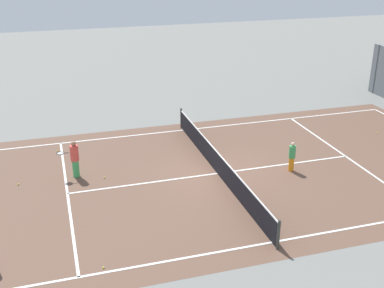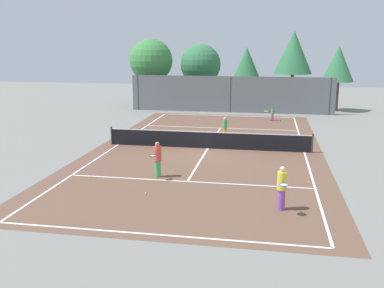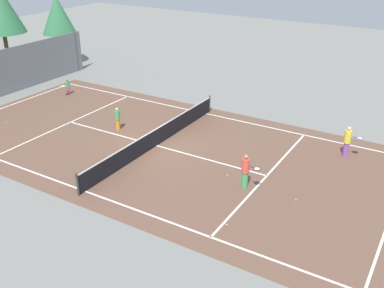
{
  "view_description": "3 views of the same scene",
  "coord_description": "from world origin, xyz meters",
  "px_view_note": "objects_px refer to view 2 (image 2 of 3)",
  "views": [
    {
      "loc": [
        18.01,
        -6.58,
        9.41
      ],
      "look_at": [
        -1.15,
        -0.82,
        1.04
      ],
      "focal_mm": 45.65,
      "sensor_mm": 36.0,
      "label": 1
    },
    {
      "loc": [
        3.45,
        -24.53,
        5.97
      ],
      "look_at": [
        -0.49,
        -2.51,
        0.81
      ],
      "focal_mm": 40.72,
      "sensor_mm": 36.0,
      "label": 2
    },
    {
      "loc": [
        -17.53,
        -12.83,
        10.42
      ],
      "look_at": [
        -1.03,
        -2.87,
        1.23
      ],
      "focal_mm": 41.47,
      "sensor_mm": 36.0,
      "label": 3
    }
  ],
  "objects_px": {
    "player_2": "(272,113)",
    "tennis_ball_4": "(90,177)",
    "tennis_ball_1": "(308,182)",
    "player_1": "(282,188)",
    "player_0": "(225,127)",
    "tennis_ball_0": "(199,119)",
    "player_3": "(158,159)",
    "tennis_ball_3": "(174,170)",
    "tennis_ball_5": "(282,121)",
    "tennis_ball_2": "(146,193)"
  },
  "relations": [
    {
      "from": "tennis_ball_2",
      "to": "player_2",
      "type": "bearing_deg",
      "value": 74.82
    },
    {
      "from": "player_2",
      "to": "tennis_ball_4",
      "type": "distance_m",
      "value": 18.76
    },
    {
      "from": "tennis_ball_0",
      "to": "player_2",
      "type": "bearing_deg",
      "value": 6.05
    },
    {
      "from": "tennis_ball_5",
      "to": "tennis_ball_1",
      "type": "bearing_deg",
      "value": -87.15
    },
    {
      "from": "tennis_ball_1",
      "to": "player_0",
      "type": "bearing_deg",
      "value": 117.66
    },
    {
      "from": "player_2",
      "to": "tennis_ball_5",
      "type": "height_order",
      "value": "player_2"
    },
    {
      "from": "player_2",
      "to": "tennis_ball_1",
      "type": "bearing_deg",
      "value": -84.26
    },
    {
      "from": "tennis_ball_2",
      "to": "player_0",
      "type": "bearing_deg",
      "value": 80.03
    },
    {
      "from": "player_3",
      "to": "tennis_ball_0",
      "type": "xyz_separation_m",
      "value": [
        -0.59,
        15.62,
        -0.82
      ]
    },
    {
      "from": "tennis_ball_3",
      "to": "tennis_ball_5",
      "type": "distance_m",
      "value": 15.93
    },
    {
      "from": "player_2",
      "to": "tennis_ball_3",
      "type": "height_order",
      "value": "player_2"
    },
    {
      "from": "player_0",
      "to": "tennis_ball_4",
      "type": "height_order",
      "value": "player_0"
    },
    {
      "from": "player_0",
      "to": "player_2",
      "type": "bearing_deg",
      "value": 66.9
    },
    {
      "from": "player_1",
      "to": "tennis_ball_3",
      "type": "relative_size",
      "value": 25.06
    },
    {
      "from": "player_1",
      "to": "tennis_ball_4",
      "type": "distance_m",
      "value": 8.92
    },
    {
      "from": "tennis_ball_0",
      "to": "tennis_ball_3",
      "type": "height_order",
      "value": "same"
    },
    {
      "from": "tennis_ball_1",
      "to": "tennis_ball_5",
      "type": "distance_m",
      "value": 15.81
    },
    {
      "from": "player_2",
      "to": "player_3",
      "type": "distance_m",
      "value": 17.03
    },
    {
      "from": "tennis_ball_4",
      "to": "tennis_ball_5",
      "type": "height_order",
      "value": "same"
    },
    {
      "from": "player_1",
      "to": "player_3",
      "type": "distance_m",
      "value": 6.33
    },
    {
      "from": "player_1",
      "to": "tennis_ball_0",
      "type": "xyz_separation_m",
      "value": [
        -6.09,
        18.75,
        -0.82
      ]
    },
    {
      "from": "tennis_ball_3",
      "to": "player_3",
      "type": "bearing_deg",
      "value": -114.41
    },
    {
      "from": "player_0",
      "to": "player_2",
      "type": "relative_size",
      "value": 1.24
    },
    {
      "from": "player_3",
      "to": "tennis_ball_4",
      "type": "xyz_separation_m",
      "value": [
        -3.03,
        -0.64,
        -0.82
      ]
    },
    {
      "from": "player_1",
      "to": "tennis_ball_0",
      "type": "bearing_deg",
      "value": 107.99
    },
    {
      "from": "player_0",
      "to": "player_3",
      "type": "distance_m",
      "value": 9.38
    },
    {
      "from": "tennis_ball_1",
      "to": "player_2",
      "type": "bearing_deg",
      "value": 95.74
    },
    {
      "from": "player_3",
      "to": "tennis_ball_3",
      "type": "relative_size",
      "value": 24.96
    },
    {
      "from": "player_1",
      "to": "tennis_ball_4",
      "type": "bearing_deg",
      "value": 163.71
    },
    {
      "from": "tennis_ball_1",
      "to": "tennis_ball_3",
      "type": "relative_size",
      "value": 1.0
    },
    {
      "from": "tennis_ball_1",
      "to": "tennis_ball_5",
      "type": "relative_size",
      "value": 1.0
    },
    {
      "from": "player_0",
      "to": "player_1",
      "type": "bearing_deg",
      "value": -74.67
    },
    {
      "from": "player_0",
      "to": "tennis_ball_4",
      "type": "xyz_separation_m",
      "value": [
        -5.16,
        -9.78,
        -0.66
      ]
    },
    {
      "from": "tennis_ball_3",
      "to": "tennis_ball_4",
      "type": "distance_m",
      "value": 3.96
    },
    {
      "from": "tennis_ball_1",
      "to": "player_1",
      "type": "bearing_deg",
      "value": -110.2
    },
    {
      "from": "tennis_ball_4",
      "to": "player_1",
      "type": "bearing_deg",
      "value": -16.29
    },
    {
      "from": "player_3",
      "to": "tennis_ball_2",
      "type": "relative_size",
      "value": 24.96
    },
    {
      "from": "player_0",
      "to": "tennis_ball_3",
      "type": "relative_size",
      "value": 20.55
    },
    {
      "from": "player_0",
      "to": "tennis_ball_2",
      "type": "xyz_separation_m",
      "value": [
        -2.02,
        -11.51,
        -0.66
      ]
    },
    {
      "from": "tennis_ball_0",
      "to": "tennis_ball_2",
      "type": "xyz_separation_m",
      "value": [
        0.7,
        -17.99,
        0.0
      ]
    },
    {
      "from": "player_2",
      "to": "player_3",
      "type": "bearing_deg",
      "value": -107.64
    },
    {
      "from": "player_0",
      "to": "tennis_ball_0",
      "type": "distance_m",
      "value": 7.07
    },
    {
      "from": "player_2",
      "to": "tennis_ball_0",
      "type": "height_order",
      "value": "player_2"
    },
    {
      "from": "player_0",
      "to": "tennis_ball_4",
      "type": "bearing_deg",
      "value": -117.83
    },
    {
      "from": "player_2",
      "to": "tennis_ball_4",
      "type": "bearing_deg",
      "value": -115.88
    },
    {
      "from": "player_0",
      "to": "tennis_ball_0",
      "type": "relative_size",
      "value": 20.55
    },
    {
      "from": "player_2",
      "to": "player_3",
      "type": "xyz_separation_m",
      "value": [
        -5.16,
        -16.23,
        0.27
      ]
    },
    {
      "from": "player_0",
      "to": "tennis_ball_1",
      "type": "height_order",
      "value": "player_0"
    },
    {
      "from": "player_1",
      "to": "tennis_ball_2",
      "type": "distance_m",
      "value": 5.5
    },
    {
      "from": "player_0",
      "to": "tennis_ball_5",
      "type": "distance_m",
      "value": 7.98
    }
  ]
}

